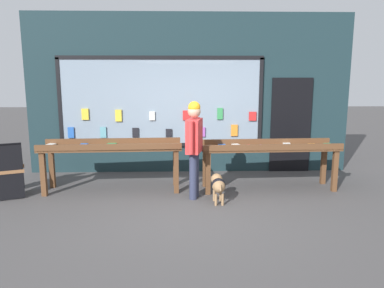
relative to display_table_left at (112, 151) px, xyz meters
name	(u,v)px	position (x,y,z in m)	size (l,w,h in m)	color
ground_plane	(193,206)	(1.48, -0.95, -0.76)	(40.00, 40.00, 0.00)	#474444
shopfront_facade	(189,95)	(1.47, 1.44, 0.96)	(7.09, 0.29, 3.48)	#192D33
display_table_left	(112,151)	(0.00, 0.00, 0.00)	(2.61, 0.80, 0.94)	brown
display_table_right	(269,151)	(2.97, 0.00, -0.02)	(2.61, 0.78, 0.92)	brown
person_browsing	(194,142)	(1.52, -0.49, 0.25)	(0.32, 0.66, 1.71)	#2D334C
small_dog	(218,185)	(1.92, -0.76, -0.45)	(0.25, 0.61, 0.46)	#99724C
sandwich_board_sign	(9,170)	(-1.82, -0.24, -0.29)	(0.68, 0.78, 0.93)	black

